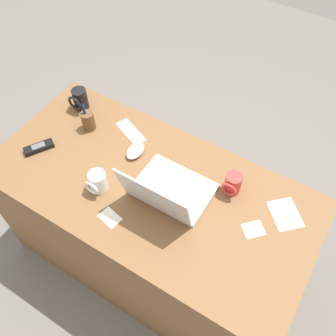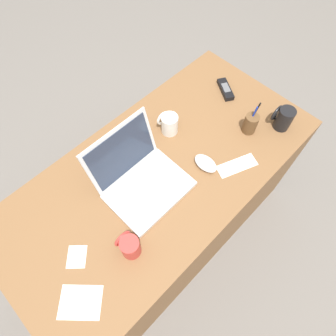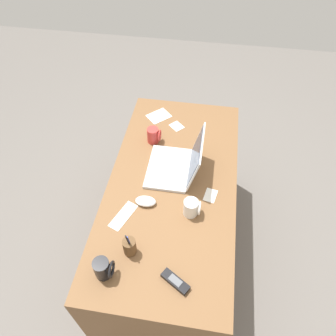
# 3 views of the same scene
# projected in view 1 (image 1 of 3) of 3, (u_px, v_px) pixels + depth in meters

# --- Properties ---
(ground_plane) EXTENTS (6.00, 6.00, 0.00)m
(ground_plane) POSITION_uv_depth(u_px,v_px,m) (155.00, 257.00, 2.20)
(ground_plane) COLOR slate
(desk) EXTENTS (1.44, 0.70, 0.74)m
(desk) POSITION_uv_depth(u_px,v_px,m) (153.00, 227.00, 1.90)
(desk) COLOR brown
(desk) RESTS_ON ground
(laptop) EXTENTS (0.32, 0.30, 0.24)m
(laptop) POSITION_uv_depth(u_px,v_px,m) (167.00, 192.00, 1.53)
(laptop) COLOR silver
(laptop) RESTS_ON desk
(computer_mouse) EXTENTS (0.07, 0.11, 0.04)m
(computer_mouse) POSITION_uv_depth(u_px,v_px,m) (135.00, 151.00, 1.70)
(computer_mouse) COLOR white
(computer_mouse) RESTS_ON desk
(coffee_mug_white) EXTENTS (0.08, 0.08, 0.11)m
(coffee_mug_white) POSITION_uv_depth(u_px,v_px,m) (80.00, 99.00, 1.85)
(coffee_mug_white) COLOR black
(coffee_mug_white) RESTS_ON desk
(coffee_mug_tall) EXTENTS (0.07, 0.08, 0.10)m
(coffee_mug_tall) POSITION_uv_depth(u_px,v_px,m) (232.00, 184.00, 1.55)
(coffee_mug_tall) COLOR #C63833
(coffee_mug_tall) RESTS_ON desk
(coffee_mug_spare) EXTENTS (0.07, 0.09, 0.10)m
(coffee_mug_spare) POSITION_uv_depth(u_px,v_px,m) (97.00, 182.00, 1.56)
(coffee_mug_spare) COLOR white
(coffee_mug_spare) RESTS_ON desk
(cordless_phone) EXTENTS (0.11, 0.14, 0.03)m
(cordless_phone) POSITION_uv_depth(u_px,v_px,m) (39.00, 147.00, 1.72)
(cordless_phone) COLOR black
(cordless_phone) RESTS_ON desk
(pen_holder) EXTENTS (0.06, 0.06, 0.17)m
(pen_holder) POSITION_uv_depth(u_px,v_px,m) (88.00, 121.00, 1.77)
(pen_holder) COLOR brown
(pen_holder) RESTS_ON desk
(paper_note_near_laptop) EXTENTS (0.11, 0.11, 0.00)m
(paper_note_near_laptop) POSITION_uv_depth(u_px,v_px,m) (253.00, 229.00, 1.48)
(paper_note_near_laptop) COLOR white
(paper_note_near_laptop) RESTS_ON desk
(paper_note_left) EXTENTS (0.10, 0.08, 0.00)m
(paper_note_left) POSITION_uv_depth(u_px,v_px,m) (110.00, 218.00, 1.51)
(paper_note_left) COLOR white
(paper_note_left) RESTS_ON desk
(paper_note_right) EXTENTS (0.18, 0.18, 0.00)m
(paper_note_right) POSITION_uv_depth(u_px,v_px,m) (285.00, 214.00, 1.52)
(paper_note_right) COLOR white
(paper_note_right) RESTS_ON desk
(paper_note_front) EXTENTS (0.19, 0.12, 0.00)m
(paper_note_front) POSITION_uv_depth(u_px,v_px,m) (131.00, 132.00, 1.79)
(paper_note_front) COLOR white
(paper_note_front) RESTS_ON desk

